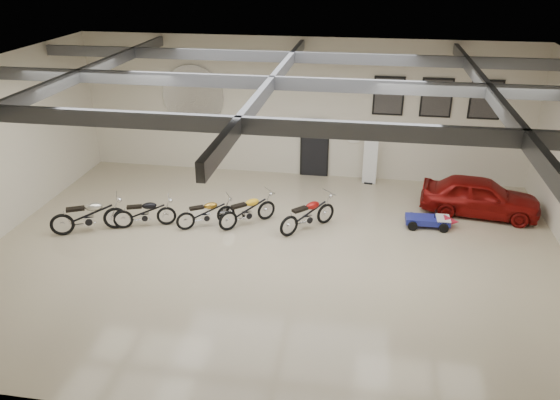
% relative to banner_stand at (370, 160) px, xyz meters
% --- Properties ---
extents(floor, '(16.00, 12.00, 0.01)m').
position_rel_banner_stand_xyz_m(floor, '(-2.53, -5.50, -0.90)').
color(floor, tan).
rests_on(floor, ground).
extents(ceiling, '(16.00, 12.00, 0.01)m').
position_rel_banner_stand_xyz_m(ceiling, '(-2.53, -5.50, 4.10)').
color(ceiling, slate).
rests_on(ceiling, back_wall).
extents(back_wall, '(16.00, 0.02, 5.00)m').
position_rel_banner_stand_xyz_m(back_wall, '(-2.53, 0.50, 1.60)').
color(back_wall, beige).
rests_on(back_wall, floor).
extents(ceiling_beams, '(15.80, 11.80, 0.32)m').
position_rel_banner_stand_xyz_m(ceiling_beams, '(-2.53, -5.50, 3.85)').
color(ceiling_beams, '#53555A').
rests_on(ceiling_beams, ceiling).
extents(door, '(0.92, 0.08, 2.10)m').
position_rel_banner_stand_xyz_m(door, '(-2.03, 0.45, 0.15)').
color(door, black).
rests_on(door, back_wall).
extents(logo_plaque, '(2.30, 0.06, 1.16)m').
position_rel_banner_stand_xyz_m(logo_plaque, '(-6.53, 0.45, 1.90)').
color(logo_plaque, silver).
rests_on(logo_plaque, back_wall).
extents(poster_left, '(1.05, 0.08, 1.35)m').
position_rel_banner_stand_xyz_m(poster_left, '(0.47, 0.46, 2.20)').
color(poster_left, black).
rests_on(poster_left, back_wall).
extents(poster_mid, '(1.05, 0.08, 1.35)m').
position_rel_banner_stand_xyz_m(poster_mid, '(2.07, 0.46, 2.20)').
color(poster_mid, black).
rests_on(poster_mid, back_wall).
extents(poster_right, '(1.05, 0.08, 1.35)m').
position_rel_banner_stand_xyz_m(poster_right, '(3.67, 0.46, 2.20)').
color(poster_right, black).
rests_on(poster_right, back_wall).
extents(oil_sign, '(0.72, 0.10, 0.72)m').
position_rel_banner_stand_xyz_m(oil_sign, '(-0.63, 0.45, 0.80)').
color(oil_sign, white).
rests_on(oil_sign, back_wall).
extents(banner_stand, '(0.51, 0.26, 1.80)m').
position_rel_banner_stand_xyz_m(banner_stand, '(0.00, 0.00, 0.00)').
color(banner_stand, white).
rests_on(banner_stand, floor).
extents(motorcycle_silver, '(2.21, 1.53, 1.11)m').
position_rel_banner_stand_xyz_m(motorcycle_silver, '(-8.14, -5.09, -0.35)').
color(motorcycle_silver, silver).
rests_on(motorcycle_silver, floor).
extents(motorcycle_black, '(1.91, 1.16, 0.95)m').
position_rel_banner_stand_xyz_m(motorcycle_black, '(-6.64, -4.50, -0.43)').
color(motorcycle_black, silver).
rests_on(motorcycle_black, floor).
extents(motorcycle_gold, '(1.82, 1.38, 0.93)m').
position_rel_banner_stand_xyz_m(motorcycle_gold, '(-4.82, -4.19, -0.44)').
color(motorcycle_gold, silver).
rests_on(motorcycle_gold, floor).
extents(motorcycle_yellow, '(1.81, 1.72, 0.99)m').
position_rel_banner_stand_xyz_m(motorcycle_yellow, '(-3.60, -3.88, -0.40)').
color(motorcycle_yellow, silver).
rests_on(motorcycle_yellow, floor).
extents(motorcycle_red, '(1.84, 1.86, 1.04)m').
position_rel_banner_stand_xyz_m(motorcycle_red, '(-1.76, -3.89, -0.38)').
color(motorcycle_red, silver).
rests_on(motorcycle_red, floor).
extents(go_kart, '(1.62, 0.75, 0.58)m').
position_rel_banner_stand_xyz_m(go_kart, '(1.94, -3.12, -0.61)').
color(go_kart, navy).
rests_on(go_kart, floor).
extents(vintage_car, '(1.92, 3.76, 1.23)m').
position_rel_banner_stand_xyz_m(vintage_car, '(3.47, -1.96, -0.29)').
color(vintage_car, maroon).
rests_on(vintage_car, floor).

